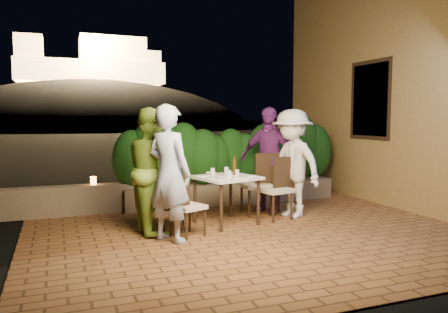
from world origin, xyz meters
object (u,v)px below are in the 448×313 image
chair_left_back (173,200)px  diner_blue (169,173)px  dining_table (226,200)px  chair_right_front (275,188)px  beer_bottle (234,165)px  diner_white (292,163)px  parapet_lamp (93,181)px  diner_green (153,170)px  bowl (211,173)px  chair_left_front (188,205)px  chair_right_back (256,184)px  diner_purple (268,159)px

chair_left_back → diner_blue: size_ratio=0.48×
dining_table → diner_blue: bearing=-149.7°
chair_right_front → beer_bottle: bearing=-23.1°
chair_right_front → diner_white: (0.35, 0.06, 0.39)m
beer_bottle → chair_right_front: size_ratio=0.30×
beer_bottle → parapet_lamp: 2.52m
diner_blue → diner_white: (2.26, 0.69, -0.02)m
chair_right_front → diner_green: diner_green is taller
diner_blue → chair_right_front: bearing=-106.5°
bowl → parapet_lamp: bearing=144.2°
chair_left_front → diner_white: diner_white is taller
chair_left_front → chair_right_back: (1.49, 0.92, 0.08)m
diner_white → parapet_lamp: size_ratio=12.83×
chair_left_back → dining_table: bearing=8.9°
chair_right_front → diner_white: 0.53m
diner_blue → beer_bottle: bearing=-93.7°
parapet_lamp → bowl: bearing=-35.8°
chair_left_back → diner_white: diner_white is taller
chair_left_back → diner_green: diner_green is taller
diner_purple → parapet_lamp: 3.07m
diner_white → diner_purple: bearing=-179.6°
diner_white → diner_purple: size_ratio=0.97×
chair_left_back → parapet_lamp: 1.86m
dining_table → diner_blue: 1.34m
dining_table → parapet_lamp: (-1.87, 1.54, 0.20)m
dining_table → beer_bottle: size_ratio=2.84×
parapet_lamp → beer_bottle: bearing=-34.2°
chair_left_front → chair_left_back: size_ratio=1.00×
beer_bottle → chair_left_front: (-0.95, -0.61, -0.46)m
beer_bottle → chair_left_back: bearing=-172.0°
dining_table → diner_purple: (1.03, 0.60, 0.55)m
bowl → parapet_lamp: (-1.72, 1.24, -0.20)m
beer_bottle → chair_right_front: (0.66, -0.12, -0.39)m
chair_right_back → diner_purple: bearing=-149.6°
dining_table → beer_bottle: bearing=35.1°
dining_table → parapet_lamp: size_ratio=6.12×
chair_left_back → beer_bottle: bearing=16.1°
dining_table → diner_blue: diner_blue is taller
chair_left_back → chair_right_front: chair_right_front is taller
diner_blue → dining_table: bearing=-94.5°
bowl → diner_blue: 1.30m
bowl → diner_green: size_ratio=0.08×
chair_right_front → chair_right_back: size_ratio=0.97×
bowl → chair_right_back: (0.88, 0.16, -0.25)m
diner_blue → chair_left_back: bearing=-53.6°
chair_right_back → diner_white: bearing=145.7°
bowl → diner_white: 1.38m
diner_white → parapet_lamp: diner_white is taller
dining_table → bowl: 0.51m
diner_purple → dining_table: bearing=-98.7°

